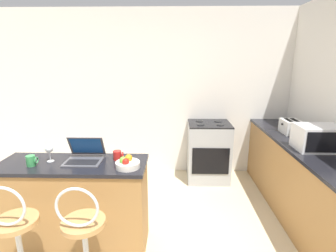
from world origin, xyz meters
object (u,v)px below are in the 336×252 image
at_px(wine_glass_short, 49,149).
at_px(laptop, 85,155).
at_px(bar_stool_far, 85,244).
at_px(bar_stool_near, 18,243).
at_px(mug_red, 118,155).
at_px(toaster, 291,127).
at_px(microwave, 318,138).
at_px(mug_green, 31,161).
at_px(fruit_bowl, 127,163).
at_px(stove_range, 208,152).

bearing_deg(wine_glass_short, laptop, 6.34).
bearing_deg(bar_stool_far, wine_glass_short, 130.12).
height_order(bar_stool_near, wine_glass_short, wine_glass_short).
height_order(bar_stool_far, laptop, laptop).
xyz_separation_m(bar_stool_far, mug_red, (0.15, 0.63, 0.50)).
bearing_deg(wine_glass_short, toaster, 20.82).
bearing_deg(mug_red, bar_stool_far, -103.33).
distance_m(laptop, microwave, 2.43).
bearing_deg(wine_glass_short, mug_red, 5.16).
height_order(mug_red, mug_green, mug_green).
height_order(bar_stool_far, microwave, microwave).
xyz_separation_m(microwave, mug_red, (-2.08, -0.35, -0.09)).
bearing_deg(bar_stool_far, fruit_bowl, 58.48).
distance_m(toaster, stove_range, 1.24).
xyz_separation_m(toaster, stove_range, (-0.99, 0.52, -0.54)).
relative_size(stove_range, mug_red, 9.57).
bearing_deg(toaster, bar_stool_far, -144.09).
xyz_separation_m(mug_red, mug_green, (-0.76, -0.16, 0.00)).
relative_size(bar_stool_near, fruit_bowl, 4.52).
bearing_deg(fruit_bowl, mug_green, 178.78).
bearing_deg(fruit_bowl, wine_glass_short, 170.64).
xyz_separation_m(bar_stool_far, microwave, (2.23, 0.98, 0.58)).
distance_m(toaster, mug_green, 3.04).
bearing_deg(bar_stool_near, microwave, 19.49).
height_order(toaster, fruit_bowl, toaster).
distance_m(microwave, mug_red, 2.11).
relative_size(microwave, wine_glass_short, 2.71).
height_order(laptop, mug_red, laptop).
xyz_separation_m(stove_range, mug_red, (-1.08, -1.49, 0.50)).
xyz_separation_m(laptop, mug_green, (-0.45, -0.14, -0.01)).
distance_m(bar_stool_far, mug_red, 0.82).
xyz_separation_m(bar_stool_near, laptop, (0.37, 0.61, 0.51)).
relative_size(bar_stool_far, microwave, 2.16).
relative_size(bar_stool_near, stove_range, 1.07).
xyz_separation_m(wine_glass_short, fruit_bowl, (0.76, -0.13, -0.09)).
bearing_deg(fruit_bowl, microwave, 15.12).
relative_size(bar_stool_near, bar_stool_far, 1.00).
distance_m(toaster, wine_glass_short, 2.89).
bearing_deg(toaster, fruit_bowl, -149.26).
xyz_separation_m(toaster, fruit_bowl, (-1.94, -1.15, -0.05)).
bearing_deg(laptop, microwave, 8.72).
relative_size(toaster, fruit_bowl, 1.31).
bearing_deg(stove_range, fruit_bowl, -119.62).
xyz_separation_m(bar_stool_far, stove_range, (1.23, 2.12, -0.00)).
distance_m(bar_stool_near, mug_green, 0.69).
bearing_deg(mug_red, fruit_bowl, -55.41).
relative_size(bar_stool_near, toaster, 3.44).
xyz_separation_m(bar_stool_near, toaster, (2.75, 1.60, 0.54)).
xyz_separation_m(bar_stool_near, wine_glass_short, (0.05, 0.58, 0.58)).
distance_m(mug_red, mug_green, 0.78).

